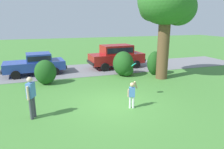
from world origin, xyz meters
name	(u,v)px	position (x,y,z in m)	size (l,w,h in m)	color
ground_plane	(115,104)	(0.00, 0.00, 0.00)	(80.00, 80.00, 0.00)	#478438
driveway_strip	(85,70)	(0.00, 7.33, 0.01)	(28.00, 4.40, 0.02)	slate
oak_tree_large	(167,4)	(4.67, 3.32, 4.87)	(3.94, 3.63, 6.66)	brown
shrub_near_tree	(45,72)	(-3.07, 4.32, 0.77)	(1.31, 1.08, 1.54)	#1E511C
shrub_centre_left	(124,65)	(2.31, 4.73, 0.80)	(1.47, 1.62, 1.75)	#1E511C
shrub_centre	(154,63)	(4.56, 4.32, 0.86)	(1.09, 1.00, 1.72)	#1E511C
parked_sedan	(36,63)	(-3.71, 7.13, 0.85)	(4.54, 2.39, 1.56)	#28429E
parked_suv	(116,55)	(2.68, 7.35, 1.08)	(4.81, 2.34, 1.92)	maroon
child_thrower	(132,93)	(0.56, -0.69, 0.72)	(0.48, 0.24, 1.29)	white
frisbee	(134,65)	(1.11, 0.42, 1.76)	(0.32, 0.26, 0.27)	#1EB7B2
adult_onlooker	(31,95)	(-3.64, -0.32, 0.98)	(0.36, 0.49, 1.74)	#3F3F4C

